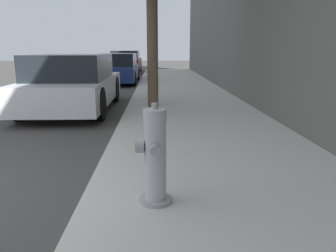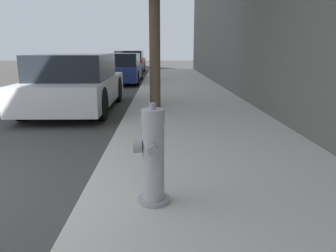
{
  "view_description": "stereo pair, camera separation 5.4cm",
  "coord_description": "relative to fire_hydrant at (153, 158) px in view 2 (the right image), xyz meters",
  "views": [
    {
      "loc": [
        2.72,
        -2.68,
        1.45
      ],
      "look_at": [
        2.86,
        1.22,
        0.53
      ],
      "focal_mm": 35.0,
      "sensor_mm": 36.0,
      "label": 1
    },
    {
      "loc": [
        2.77,
        -2.69,
        1.45
      ],
      "look_at": [
        2.86,
        1.22,
        0.53
      ],
      "focal_mm": 35.0,
      "sensor_mm": 36.0,
      "label": 2
    }
  ],
  "objects": [
    {
      "name": "parked_car_far",
      "position": [
        -1.84,
        18.06,
        0.14
      ],
      "size": [
        1.76,
        4.32,
        1.35
      ],
      "color": "maroon",
      "rests_on": "ground_plane"
    },
    {
      "name": "fire_hydrant",
      "position": [
        0.0,
        0.0,
        0.0
      ],
      "size": [
        0.32,
        0.32,
        0.89
      ],
      "color": "#97979C",
      "rests_on": "sidewalk_slab"
    },
    {
      "name": "sidewalk_slab",
      "position": [
        0.81,
        -0.02,
        -0.47
      ],
      "size": [
        2.99,
        40.0,
        0.11
      ],
      "color": "beige",
      "rests_on": "ground_plane"
    },
    {
      "name": "parked_car_near",
      "position": [
        -1.96,
        5.19,
        0.12
      ],
      "size": [
        1.8,
        4.13,
        1.33
      ],
      "color": "silver",
      "rests_on": "ground_plane"
    },
    {
      "name": "parked_car_mid",
      "position": [
        -1.68,
        12.01,
        0.09
      ],
      "size": [
        1.74,
        4.55,
        1.26
      ],
      "color": "navy",
      "rests_on": "ground_plane"
    }
  ]
}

